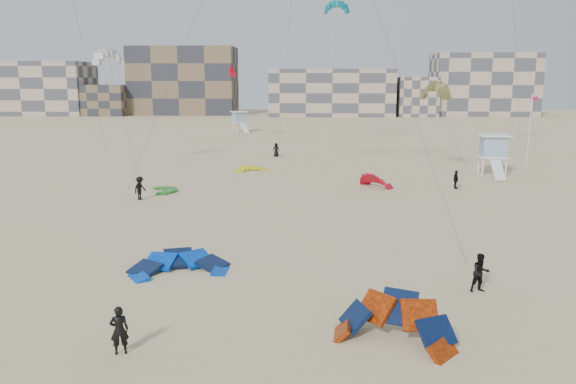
{
  "coord_description": "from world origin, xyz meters",
  "views": [
    {
      "loc": [
        4.83,
        -20.61,
        9.18
      ],
      "look_at": [
        3.72,
        6.0,
        3.86
      ],
      "focal_mm": 35.0,
      "sensor_mm": 36.0,
      "label": 1
    }
  ],
  "objects_px": {
    "kite_ground_orange": "(393,342)",
    "kitesurfer_main": "(119,330)",
    "lifeguard_tower_near": "(493,155)",
    "kite_ground_blue": "(180,272)"
  },
  "relations": [
    {
      "from": "kite_ground_orange",
      "to": "kitesurfer_main",
      "type": "xyz_separation_m",
      "value": [
        -9.43,
        -1.26,
        0.86
      ]
    },
    {
      "from": "lifeguard_tower_near",
      "to": "kite_ground_blue",
      "type": "bearing_deg",
      "value": -123.5
    },
    {
      "from": "kite_ground_blue",
      "to": "kitesurfer_main",
      "type": "xyz_separation_m",
      "value": [
        -0.09,
        -8.37,
        0.86
      ]
    },
    {
      "from": "lifeguard_tower_near",
      "to": "kite_ground_orange",
      "type": "bearing_deg",
      "value": -106.29
    },
    {
      "from": "kite_ground_blue",
      "to": "kite_ground_orange",
      "type": "distance_m",
      "value": 11.73
    },
    {
      "from": "kitesurfer_main",
      "to": "lifeguard_tower_near",
      "type": "relative_size",
      "value": 0.31
    },
    {
      "from": "kite_ground_blue",
      "to": "lifeguard_tower_near",
      "type": "distance_m",
      "value": 38.3
    },
    {
      "from": "kite_ground_blue",
      "to": "kitesurfer_main",
      "type": "relative_size",
      "value": 2.87
    },
    {
      "from": "kite_ground_blue",
      "to": "kitesurfer_main",
      "type": "distance_m",
      "value": 8.41
    },
    {
      "from": "kite_ground_orange",
      "to": "kite_ground_blue",
      "type": "bearing_deg",
      "value": 166.08
    }
  ]
}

